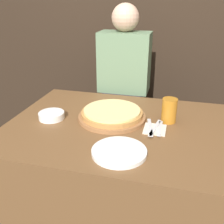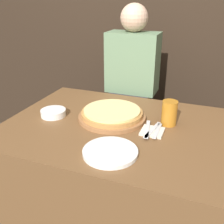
{
  "view_description": "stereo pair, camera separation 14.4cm",
  "coord_description": "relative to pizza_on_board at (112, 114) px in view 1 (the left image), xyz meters",
  "views": [
    {
      "loc": [
        0.28,
        -1.21,
        1.4
      ],
      "look_at": [
        -0.05,
        0.06,
        0.81
      ],
      "focal_mm": 42.0,
      "sensor_mm": 36.0,
      "label": 1
    },
    {
      "loc": [
        0.42,
        -1.17,
        1.4
      ],
      "look_at": [
        -0.05,
        0.06,
        0.81
      ],
      "focal_mm": 42.0,
      "sensor_mm": 36.0,
      "label": 2
    }
  ],
  "objects": [
    {
      "name": "back_wall",
      "position": [
        0.05,
        0.95,
        0.51
      ],
      "size": [
        6.0,
        0.05,
        2.6
      ],
      "color": "#2D2116",
      "rests_on": "ground_plane"
    },
    {
      "name": "pizza_on_board",
      "position": [
        0.0,
        0.0,
        0.0
      ],
      "size": [
        0.37,
        0.37,
        0.06
      ],
      "color": "#99663D",
      "rests_on": "dining_table"
    },
    {
      "name": "fork",
      "position": [
        0.22,
        -0.08,
        -0.01
      ],
      "size": [
        0.05,
        0.19,
        0.0
      ],
      "color": "silver",
      "rests_on": "napkin_stack"
    },
    {
      "name": "dinner_plate",
      "position": [
        0.12,
        -0.33,
        -0.02
      ],
      "size": [
        0.24,
        0.24,
        0.02
      ],
      "color": "white",
      "rests_on": "dining_table"
    },
    {
      "name": "side_bowl",
      "position": [
        -0.33,
        -0.08,
        -0.01
      ],
      "size": [
        0.14,
        0.14,
        0.04
      ],
      "color": "white",
      "rests_on": "dining_table"
    },
    {
      "name": "spoon",
      "position": [
        0.27,
        -0.08,
        -0.01
      ],
      "size": [
        0.02,
        0.16,
        0.0
      ],
      "color": "silver",
      "rests_on": "napkin_stack"
    },
    {
      "name": "diner_person",
      "position": [
        -0.05,
        0.54,
        -0.13
      ],
      "size": [
        0.36,
        0.2,
        1.35
      ],
      "color": "#33333D",
      "rests_on": "ground_plane"
    },
    {
      "name": "beer_glass",
      "position": [
        0.31,
        0.04,
        0.05
      ],
      "size": [
        0.08,
        0.08,
        0.13
      ],
      "color": "#B7701E",
      "rests_on": "dining_table"
    },
    {
      "name": "dining_table",
      "position": [
        0.05,
        -0.06,
        -0.41
      ],
      "size": [
        1.18,
        0.88,
        0.77
      ],
      "color": "brown",
      "rests_on": "ground_plane"
    },
    {
      "name": "dinner_knife",
      "position": [
        0.25,
        -0.08,
        -0.01
      ],
      "size": [
        0.05,
        0.19,
        0.0
      ],
      "color": "silver",
      "rests_on": "napkin_stack"
    },
    {
      "name": "napkin_stack",
      "position": [
        0.25,
        -0.08,
        -0.02
      ],
      "size": [
        0.11,
        0.11,
        0.01
      ],
      "color": "beige",
      "rests_on": "dining_table"
    }
  ]
}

